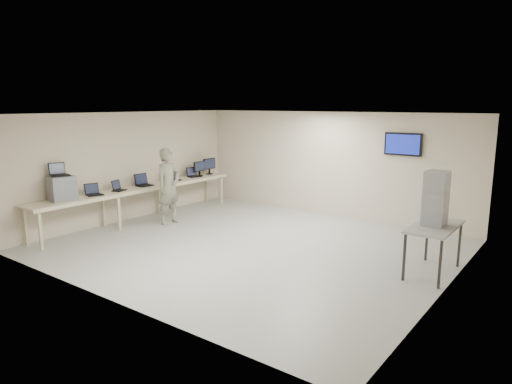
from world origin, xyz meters
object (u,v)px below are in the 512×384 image
Objects in this scene: workbench at (140,190)px; equipment_box at (62,188)px; side_table at (435,229)px; soldier at (169,186)px.

equipment_box reaches higher than workbench.
soldier is at bearing -176.42° from side_table.
soldier is 6.42m from side_table.
workbench is at bearing 106.24° from soldier.
equipment_box is 0.28× the size of soldier.
soldier is (0.84, 2.38, -0.21)m from equipment_box.
soldier is at bearing 79.54° from equipment_box.
workbench is at bearing 97.34° from equipment_box.
side_table is (6.41, 0.40, -0.14)m from soldier.
equipment_box is 2.53m from soldier.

